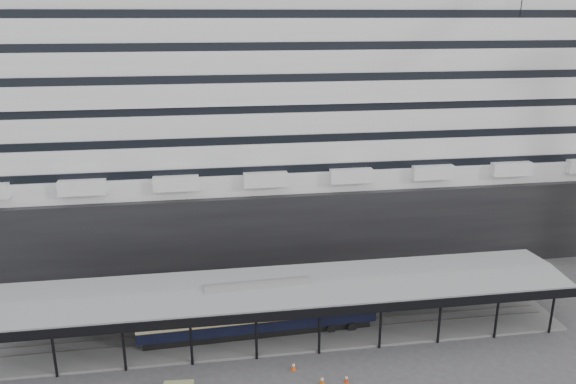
% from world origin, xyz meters
% --- Properties ---
extents(ground, '(200.00, 200.00, 0.00)m').
position_xyz_m(ground, '(0.00, 0.00, 0.00)').
color(ground, '#3D3D40').
rests_on(ground, ground).
extents(cruise_ship, '(130.00, 30.00, 43.90)m').
position_xyz_m(cruise_ship, '(0.05, 32.00, 18.35)').
color(cruise_ship, black).
rests_on(cruise_ship, ground).
extents(platform_canopy, '(56.00, 9.18, 5.30)m').
position_xyz_m(platform_canopy, '(0.00, 5.00, 2.36)').
color(platform_canopy, slate).
rests_on(platform_canopy, ground).
extents(pullman_carriage, '(23.09, 3.89, 22.57)m').
position_xyz_m(pullman_carriage, '(-2.29, 5.00, 2.73)').
color(pullman_carriage, black).
rests_on(pullman_carriage, ground).
extents(traffic_cone_left, '(0.53, 0.53, 0.79)m').
position_xyz_m(traffic_cone_left, '(0.15, -1.27, 0.39)').
color(traffic_cone_left, '#ED4F0D').
rests_on(traffic_cone_left, ground).
extents(traffic_cone_mid, '(0.42, 0.42, 0.71)m').
position_xyz_m(traffic_cone_mid, '(4.32, -3.65, 0.35)').
color(traffic_cone_mid, red).
rests_on(traffic_cone_mid, ground).
extents(traffic_cone_right, '(0.50, 0.50, 0.82)m').
position_xyz_m(traffic_cone_right, '(2.21, -3.64, 0.41)').
color(traffic_cone_right, '#CF550B').
rests_on(traffic_cone_right, ground).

